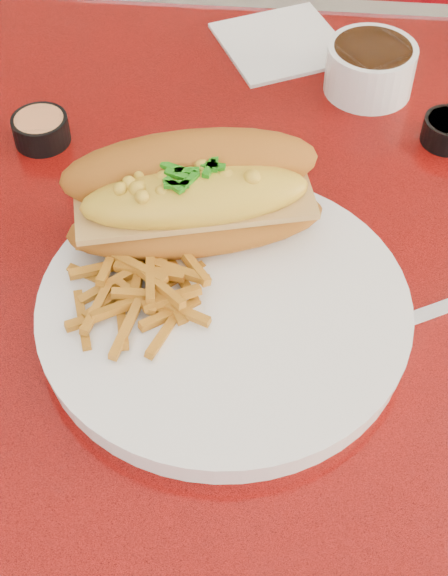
# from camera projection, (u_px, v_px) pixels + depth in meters

# --- Properties ---
(ground) EXTENTS (8.00, 8.00, 0.00)m
(ground) POSITION_uv_depth(u_px,v_px,m) (277.00, 562.00, 1.32)
(ground) COLOR silver
(ground) RESTS_ON ground
(diner_table) EXTENTS (1.23, 0.83, 0.77)m
(diner_table) POSITION_uv_depth(u_px,v_px,m) (306.00, 342.00, 0.86)
(diner_table) COLOR red
(diner_table) RESTS_ON ground
(booth_bench_far) EXTENTS (1.20, 0.51, 0.90)m
(booth_bench_far) POSITION_uv_depth(u_px,v_px,m) (305.00, 117.00, 1.63)
(booth_bench_far) COLOR maroon
(booth_bench_far) RESTS_ON ground
(dinner_plate) EXTENTS (0.32, 0.32, 0.02)m
(dinner_plate) POSITION_uv_depth(u_px,v_px,m) (224.00, 310.00, 0.66)
(dinner_plate) COLOR white
(dinner_plate) RESTS_ON diner_table
(mac_hoagie) EXTENTS (0.24, 0.16, 0.10)m
(mac_hoagie) POSITION_uv_depth(u_px,v_px,m) (194.00, 196.00, 0.68)
(mac_hoagie) COLOR #AC621B
(mac_hoagie) RESTS_ON dinner_plate
(fries_pile) EXTENTS (0.11, 0.10, 0.03)m
(fries_pile) POSITION_uv_depth(u_px,v_px,m) (135.00, 289.00, 0.65)
(fries_pile) COLOR orange
(fries_pile) RESTS_ON dinner_plate
(fork) EXTENTS (0.06, 0.12, 0.00)m
(fork) POSITION_uv_depth(u_px,v_px,m) (201.00, 292.00, 0.66)
(fork) COLOR silver
(fork) RESTS_ON dinner_plate
(gravy_ramekin) EXTENTS (0.12, 0.12, 0.05)m
(gravy_ramekin) POSITION_uv_depth(u_px,v_px,m) (370.00, 67.00, 0.86)
(gravy_ramekin) COLOR white
(gravy_ramekin) RESTS_ON diner_table
(sauce_cup_left) EXTENTS (0.07, 0.07, 0.03)m
(sauce_cup_left) POSITION_uv_depth(u_px,v_px,m) (41.00, 129.00, 0.81)
(sauce_cup_left) COLOR black
(sauce_cup_left) RESTS_ON diner_table
(paper_napkin) EXTENTS (0.18, 0.18, 0.00)m
(paper_napkin) POSITION_uv_depth(u_px,v_px,m) (282.00, 43.00, 0.94)
(paper_napkin) COLOR white
(paper_napkin) RESTS_ON diner_table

